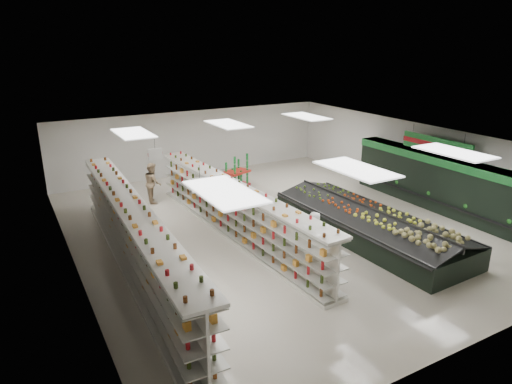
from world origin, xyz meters
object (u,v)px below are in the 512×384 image
gondola_left (134,241)px  shopper_background (153,183)px  shopper_main (312,242)px  produce_island (368,223)px  gondola_center (234,212)px  soda_endcap (237,173)px

gondola_left → shopper_background: size_ratio=7.02×
shopper_main → gondola_left: bearing=-37.5°
produce_island → shopper_background: size_ratio=4.43×
shopper_background → gondola_center: bearing=-156.2°
gondola_center → shopper_main: shopper_main is taller
gondola_left → soda_endcap: (6.23, 5.61, -0.24)m
gondola_center → shopper_background: 4.93m
produce_island → soda_endcap: bearing=101.4°
gondola_left → shopper_main: (4.49, -2.63, -0.00)m
produce_island → shopper_main: (-3.19, -1.09, 0.44)m
shopper_main → shopper_background: (-2.20, 8.24, -0.09)m
gondola_center → produce_island: (3.97, -2.43, -0.35)m
gondola_left → shopper_background: (2.29, 5.61, -0.10)m
gondola_left → shopper_main: bearing=-28.2°
gondola_center → soda_endcap: size_ratio=7.40×
gondola_left → produce_island: (7.68, -1.54, -0.44)m
gondola_center → shopper_background: gondola_center is taller
shopper_main → shopper_background: size_ratio=1.11×
shopper_background → gondola_left: bearing=164.9°
produce_island → shopper_background: shopper_background is taller
gondola_left → soda_endcap: gondola_left is taller
gondola_left → shopper_background: 6.06m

